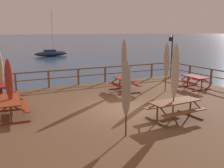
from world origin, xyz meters
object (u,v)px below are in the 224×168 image
picnic_table_mid_left (195,80)px  picnic_table_mid_right (125,82)px  patio_umbrella_tall_back_right (0,68)px  patio_umbrella_short_mid (126,89)px  sailboat_distant (52,53)px  patio_umbrella_short_back (124,58)px  picnic_table_mid_centre (0,88)px  patio_umbrella_tall_mid_left (175,72)px  patio_umbrella_short_front (167,61)px  lamp_post_hooked (171,50)px  picnic_table_front_right (175,106)px  patio_umbrella_tall_front (9,80)px  picnic_table_back_right (10,104)px

picnic_table_mid_left → picnic_table_mid_right: (-4.30, 1.23, 0.01)m
patio_umbrella_tall_back_right → patio_umbrella_short_mid: patio_umbrella_short_mid is taller
sailboat_distant → patio_umbrella_short_back: bearing=-95.3°
picnic_table_mid_centre → patio_umbrella_tall_mid_left: (6.09, -6.60, 1.40)m
picnic_table_mid_right → patio_umbrella_short_mid: (-3.13, -5.69, 1.11)m
patio_umbrella_short_front → sailboat_distant: 31.90m
lamp_post_hooked → picnic_table_front_right: bearing=-128.1°
patio_umbrella_tall_back_right → sailboat_distant: bearing=72.1°
picnic_table_mid_left → picnic_table_front_right: bearing=-141.4°
picnic_table_mid_left → lamp_post_hooked: size_ratio=0.53×
patio_umbrella_tall_back_right → patio_umbrella_short_back: size_ratio=0.83×
picnic_table_mid_centre → patio_umbrella_tall_front: size_ratio=0.69×
picnic_table_mid_right → picnic_table_mid_left: bearing=-16.0°
patio_umbrella_short_back → patio_umbrella_short_mid: bearing=-118.4°
picnic_table_mid_centre → sailboat_distant: bearing=72.0°
picnic_table_front_right → patio_umbrella_short_front: patio_umbrella_short_front is taller
patio_umbrella_tall_back_right → patio_umbrella_short_mid: (3.46, -7.28, 0.05)m
patio_umbrella_short_front → patio_umbrella_short_mid: (-5.27, -4.58, -0.15)m
patio_umbrella_short_front → lamp_post_hooked: size_ratio=0.89×
picnic_table_mid_left → patio_umbrella_tall_front: bearing=-176.8°
picnic_table_mid_centre → patio_umbrella_short_front: patio_umbrella_short_front is taller
picnic_table_mid_left → patio_umbrella_short_mid: bearing=-149.1°
picnic_table_mid_centre → patio_umbrella_short_mid: patio_umbrella_short_mid is taller
patio_umbrella_tall_front → patio_umbrella_short_mid: size_ratio=0.93×
patio_umbrella_tall_mid_left → patio_umbrella_short_mid: (-2.55, -0.63, -0.29)m
patio_umbrella_tall_back_right → sailboat_distant: (9.41, 29.13, -1.87)m
patio_umbrella_short_front → patio_umbrella_short_back: bearing=151.2°
picnic_table_back_right → patio_umbrella_tall_back_right: (-0.14, 3.43, 1.05)m
patio_umbrella_short_mid → lamp_post_hooked: 11.64m
patio_umbrella_tall_mid_left → lamp_post_hooked: size_ratio=0.96×
patio_umbrella_short_back → picnic_table_mid_centre: bearing=167.6°
picnic_table_back_right → sailboat_distant: size_ratio=0.29×
patio_umbrella_short_back → picnic_table_front_right: bearing=-95.6°
picnic_table_mid_centre → picnic_table_back_right: 3.38m
picnic_table_front_right → patio_umbrella_tall_front: size_ratio=0.90×
picnic_table_back_right → lamp_post_hooked: 12.56m
picnic_table_back_right → sailboat_distant: (9.28, 32.55, -0.81)m
lamp_post_hooked → picnic_table_back_right: bearing=-160.5°
patio_umbrella_tall_back_right → patio_umbrella_tall_front: size_ratio=1.04×
picnic_table_front_right → lamp_post_hooked: (5.81, 7.41, 1.55)m
picnic_table_front_right → patio_umbrella_short_front: (2.66, 3.97, 1.25)m
picnic_table_front_right → picnic_table_back_right: size_ratio=0.97×
picnic_table_mid_centre → picnic_table_front_right: bearing=-47.1°
patio_umbrella_short_back → sailboat_distant: sailboat_distant is taller
patio_umbrella_tall_front → patio_umbrella_short_back: size_ratio=0.80×
picnic_table_mid_left → patio_umbrella_short_back: size_ratio=0.55×
sailboat_distant → picnic_table_mid_centre: bearing=-108.0°
picnic_table_mid_right → patio_umbrella_tall_back_right: patio_umbrella_tall_back_right is taller
patio_umbrella_tall_back_right → picnic_table_mid_right: bearing=-13.6°
patio_umbrella_short_front → patio_umbrella_tall_mid_left: (-2.72, -3.95, 0.14)m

